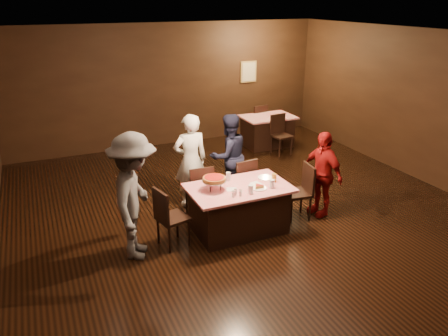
{
  "coord_description": "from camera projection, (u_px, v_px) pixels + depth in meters",
  "views": [
    {
      "loc": [
        -3.12,
        -5.47,
        3.55
      ],
      "look_at": [
        -0.49,
        0.47,
        1.0
      ],
      "focal_mm": 35.0,
      "sensor_mm": 36.0,
      "label": 1
    }
  ],
  "objects": [
    {
      "name": "plate_with_slice",
      "position": [
        258.0,
        187.0,
        6.79
      ],
      "size": [
        0.25,
        0.25,
        0.06
      ],
      "color": "white",
      "rests_on": "main_table"
    },
    {
      "name": "napkin_center",
      "position": [
        256.0,
        184.0,
        6.97
      ],
      "size": [
        0.19,
        0.19,
        0.01
      ],
      "primitive_type": "cube",
      "rotation": [
        0.0,
        0.0,
        0.21
      ],
      "color": "white",
      "rests_on": "main_table"
    },
    {
      "name": "glass_back",
      "position": [
        228.0,
        176.0,
        7.07
      ],
      "size": [
        0.08,
        0.08,
        0.14
      ],
      "primitive_type": "cylinder",
      "color": "silver",
      "rests_on": "main_table"
    },
    {
      "name": "glass_amber",
      "position": [
        274.0,
        178.0,
        7.01
      ],
      "size": [
        0.08,
        0.08,
        0.14
      ],
      "primitive_type": "cylinder",
      "color": "#BF7F26",
      "rests_on": "main_table"
    },
    {
      "name": "chair_far_right",
      "position": [
        241.0,
        183.0,
        7.75
      ],
      "size": [
        0.46,
        0.46,
        0.95
      ],
      "primitive_type": "cube",
      "rotation": [
        0.0,
        0.0,
        3.25
      ],
      "color": "black",
      "rests_on": "ground"
    },
    {
      "name": "diner_navy_hoodie",
      "position": [
        229.0,
        156.0,
        8.11
      ],
      "size": [
        0.85,
        0.7,
        1.59
      ],
      "primitive_type": "imported",
      "rotation": [
        0.0,
        0.0,
        3.28
      ],
      "color": "#181A32",
      "rests_on": "ground"
    },
    {
      "name": "main_table",
      "position": [
        239.0,
        209.0,
        7.0
      ],
      "size": [
        1.6,
        1.0,
        0.77
      ],
      "primitive_type": "cube",
      "color": "red",
      "rests_on": "ground"
    },
    {
      "name": "chair_far_left",
      "position": [
        199.0,
        190.0,
        7.45
      ],
      "size": [
        0.43,
        0.43,
        0.95
      ],
      "primitive_type": "cube",
      "rotation": [
        0.0,
        0.0,
        3.11
      ],
      "color": "black",
      "rests_on": "ground"
    },
    {
      "name": "chair_end_right",
      "position": [
        297.0,
        192.0,
        7.38
      ],
      "size": [
        0.47,
        0.47,
        0.95
      ],
      "primitive_type": "cube",
      "rotation": [
        0.0,
        0.0,
        -1.71
      ],
      "color": "black",
      "rests_on": "ground"
    },
    {
      "name": "diner_grey_knit",
      "position": [
        134.0,
        197.0,
        6.13
      ],
      "size": [
        1.1,
        1.38,
        1.87
      ],
      "primitive_type": "imported",
      "rotation": [
        0.0,
        0.0,
        1.18
      ],
      "color": "#4F4F53",
      "rests_on": "ground"
    },
    {
      "name": "diner_red_shirt",
      "position": [
        322.0,
        174.0,
        7.43
      ],
      "size": [
        0.51,
        0.92,
        1.49
      ],
      "primitive_type": "imported",
      "rotation": [
        0.0,
        0.0,
        -1.4
      ],
      "color": "maroon",
      "rests_on": "ground"
    },
    {
      "name": "back_table",
      "position": [
        267.0,
        131.0,
        11.04
      ],
      "size": [
        1.3,
        0.9,
        0.77
      ],
      "primitive_type": "cube",
      "color": "red",
      "rests_on": "ground"
    },
    {
      "name": "plate_empty",
      "position": [
        265.0,
        178.0,
        7.19
      ],
      "size": [
        0.25,
        0.25,
        0.01
      ],
      "primitive_type": "cylinder",
      "color": "white",
      "rests_on": "main_table"
    },
    {
      "name": "chair_back_far",
      "position": [
        256.0,
        122.0,
        11.52
      ],
      "size": [
        0.47,
        0.47,
        0.95
      ],
      "primitive_type": "cube",
      "rotation": [
        0.0,
        0.0,
        3.26
      ],
      "color": "black",
      "rests_on": "ground"
    },
    {
      "name": "pizza_stand",
      "position": [
        214.0,
        179.0,
        6.68
      ],
      "size": [
        0.38,
        0.38,
        0.22
      ],
      "color": "black",
      "rests_on": "main_table"
    },
    {
      "name": "glass_front_left",
      "position": [
        251.0,
        189.0,
        6.59
      ],
      "size": [
        0.08,
        0.08,
        0.14
      ],
      "primitive_type": "cylinder",
      "color": "silver",
      "rests_on": "main_table"
    },
    {
      "name": "condiments",
      "position": [
        236.0,
        193.0,
        6.53
      ],
      "size": [
        0.17,
        0.1,
        0.09
      ],
      "color": "silver",
      "rests_on": "main_table"
    },
    {
      "name": "diner_white_jacket",
      "position": [
        191.0,
        161.0,
        7.73
      ],
      "size": [
        0.63,
        0.42,
        1.7
      ],
      "primitive_type": "imported",
      "rotation": [
        0.0,
        0.0,
        3.12
      ],
      "color": "white",
      "rests_on": "ground"
    },
    {
      "name": "room",
      "position": [
        268.0,
        101.0,
        6.35
      ],
      "size": [
        10.0,
        10.04,
        3.02
      ],
      "color": "black",
      "rests_on": "ground"
    },
    {
      "name": "chair_end_left",
      "position": [
        173.0,
        217.0,
        6.55
      ],
      "size": [
        0.51,
        0.51,
        0.95
      ],
      "primitive_type": "cube",
      "rotation": [
        0.0,
        0.0,
        1.8
      ],
      "color": "black",
      "rests_on": "ground"
    },
    {
      "name": "napkin_left",
      "position": [
        232.0,
        189.0,
        6.75
      ],
      "size": [
        0.21,
        0.21,
        0.01
      ],
      "primitive_type": "cube",
      "rotation": [
        0.0,
        0.0,
        -0.35
      ],
      "color": "white",
      "rests_on": "main_table"
    },
    {
      "name": "chair_back_near",
      "position": [
        282.0,
        135.0,
        10.41
      ],
      "size": [
        0.46,
        0.46,
        0.95
      ],
      "primitive_type": "cube",
      "rotation": [
        0.0,
        0.0,
        0.09
      ],
      "color": "black",
      "rests_on": "ground"
    },
    {
      "name": "glass_front_right",
      "position": [
        272.0,
        184.0,
        6.79
      ],
      "size": [
        0.08,
        0.08,
        0.14
      ],
      "primitive_type": "cylinder",
      "color": "silver",
      "rests_on": "main_table"
    }
  ]
}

